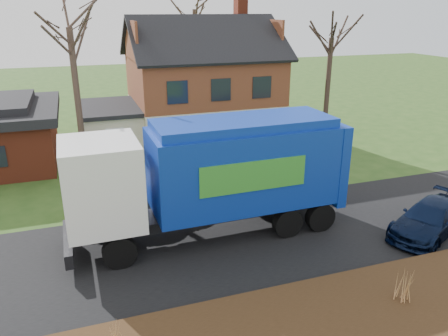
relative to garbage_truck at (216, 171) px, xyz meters
name	(u,v)px	position (x,y,z in m)	size (l,w,h in m)	color
ground	(256,237)	(1.38, -0.86, -2.64)	(120.00, 120.00, 0.00)	#294A18
road	(256,237)	(1.38, -0.86, -2.63)	(80.00, 7.00, 0.02)	black
mulch_verge	(329,319)	(1.38, -6.16, -2.49)	(80.00, 3.50, 0.30)	#301F10
main_house	(196,81)	(2.87, 13.05, 1.38)	(12.95, 8.95, 9.26)	beige
garbage_truck	(216,171)	(0.00, 0.00, 0.00)	(10.74, 3.02, 4.59)	black
silver_sedan	(134,195)	(-2.78, 3.01, -1.82)	(1.75, 5.02, 1.66)	#AEB1B6
navy_wagon	(430,219)	(8.01, -2.78, -2.00)	(1.81, 4.46, 1.29)	black
tree_front_west	(66,2)	(-4.63, 8.43, 6.08)	(3.56, 3.56, 10.59)	#453329
tree_front_east	(333,19)	(10.52, 9.33, 5.24)	(3.49, 3.49, 9.70)	#392A22
grass_clump_west	(115,335)	(-4.47, -5.49, -1.94)	(0.30, 0.25, 0.80)	tan
grass_clump_mid	(407,286)	(3.80, -6.35, -1.80)	(0.39, 0.32, 1.09)	tan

